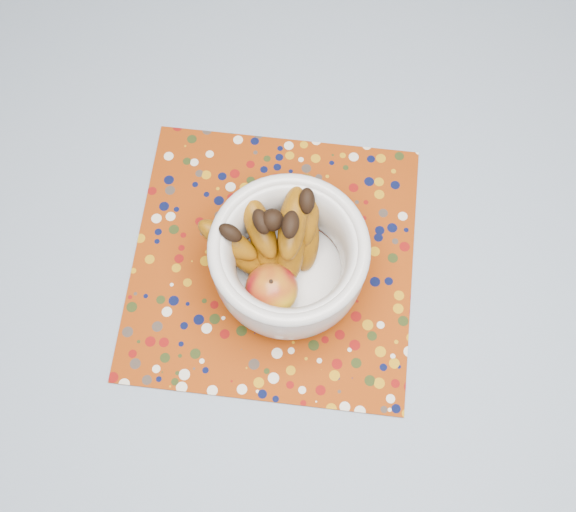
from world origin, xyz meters
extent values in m
plane|color=#2D2826|center=(0.00, 0.00, 0.00)|extent=(4.00, 4.00, 0.00)
cube|color=brown|center=(0.00, 0.00, 0.73)|extent=(1.20, 1.20, 0.04)
cylinder|color=brown|center=(-0.53, 0.53, 0.35)|extent=(0.06, 0.06, 0.71)
cylinder|color=brown|center=(0.53, 0.53, 0.35)|extent=(0.06, 0.06, 0.71)
cylinder|color=brown|center=(0.58, 0.22, 0.23)|extent=(0.04, 0.04, 0.46)
cube|color=slate|center=(0.00, 0.00, 0.76)|extent=(1.32, 1.32, 0.01)
cube|color=#7D2C06|center=(-0.05, 0.08, 0.76)|extent=(0.50, 0.50, 0.00)
cylinder|color=silver|center=(-0.04, 0.06, 0.77)|extent=(0.10, 0.10, 0.01)
cylinder|color=silver|center=(-0.04, 0.06, 0.78)|extent=(0.15, 0.15, 0.01)
torus|color=silver|center=(-0.04, 0.06, 0.88)|extent=(0.20, 0.20, 0.02)
ellipsoid|color=#6C040F|center=(-0.07, 0.03, 0.82)|extent=(0.07, 0.07, 0.06)
sphere|color=black|center=(-0.05, 0.09, 0.89)|extent=(0.03, 0.03, 0.03)
camera|label=1|loc=(-0.11, -0.23, 1.66)|focal=42.00mm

